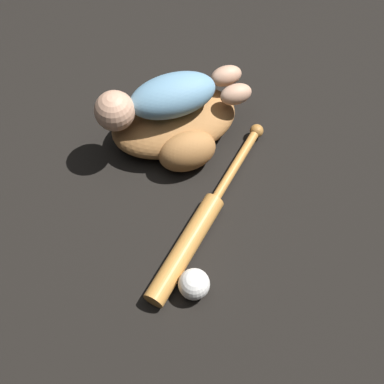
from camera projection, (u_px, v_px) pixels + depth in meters
The scene contains 5 objects.
ground_plane at pixel (160, 147), 1.37m from camera, with size 6.00×6.00×0.00m, color black.
baseball_glove at pixel (176, 126), 1.33m from camera, with size 0.35×0.28×0.10m.
baby_figure at pixel (165, 98), 1.26m from camera, with size 0.38×0.16×0.10m.
baseball_bat at pixel (197, 229), 1.22m from camera, with size 0.36×0.43×0.05m.
baseball at pixel (194, 284), 1.14m from camera, with size 0.07×0.07×0.07m.
Camera 1 is at (0.07, 0.80, 1.12)m, focal length 50.00 mm.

